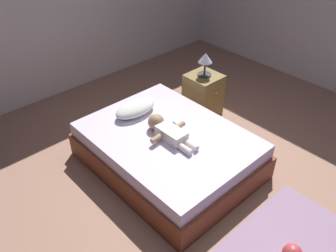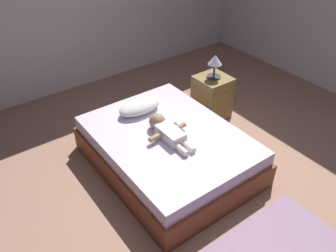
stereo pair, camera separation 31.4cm
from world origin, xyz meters
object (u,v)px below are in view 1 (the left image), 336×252
at_px(bed, 168,150).
at_px(toothbrush, 176,124).
at_px(nightstand, 203,95).
at_px(baby, 167,131).
at_px(pillow, 135,108).
at_px(lamp, 205,60).

bearing_deg(bed, toothbrush, 18.33).
bearing_deg(nightstand, bed, -156.32).
bearing_deg(toothbrush, baby, -160.27).
bearing_deg(toothbrush, pillow, 111.73).
height_order(bed, toothbrush, toothbrush).
distance_m(pillow, toothbrush, 0.50).
bearing_deg(pillow, lamp, -3.80).
distance_m(bed, lamp, 1.25).
bearing_deg(baby, bed, 27.53).
bearing_deg(lamp, bed, -156.32).
bearing_deg(nightstand, baby, -156.21).
distance_m(bed, baby, 0.29).
bearing_deg(bed, nightstand, 23.68).
height_order(bed, pillow, pillow).
bearing_deg(bed, pillow, 91.21).
xyz_separation_m(bed, nightstand, (1.03, 0.45, 0.07)).
xyz_separation_m(baby, nightstand, (1.06, 0.47, -0.21)).
relative_size(pillow, nightstand, 0.89).
height_order(pillow, toothbrush, pillow).
height_order(bed, nightstand, nightstand).
xyz_separation_m(baby, lamp, (1.06, 0.47, 0.27)).
distance_m(bed, nightstand, 1.13).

